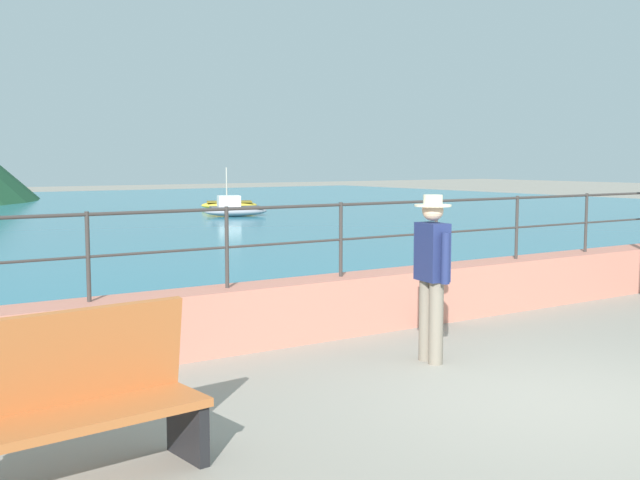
{
  "coord_description": "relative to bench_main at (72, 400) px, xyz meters",
  "views": [
    {
      "loc": [
        -5.45,
        -4.49,
        2.1
      ],
      "look_at": [
        0.03,
        3.7,
        1.1
      ],
      "focal_mm": 44.14,
      "sensor_mm": 36.0,
      "label": 1
    }
  ],
  "objects": [
    {
      "name": "railing",
      "position": [
        4.03,
        2.68,
        0.76
      ],
      "size": [
        18.44,
        0.04,
        0.9
      ],
      "color": "#383330",
      "rests_on": "promenade_wall"
    },
    {
      "name": "ground_plane",
      "position": [
        4.03,
        -0.52,
        -0.56
      ],
      "size": [
        120.0,
        120.0,
        0.0
      ],
      "primitive_type": "plane",
      "color": "gray"
    },
    {
      "name": "boat_3",
      "position": [
        11.96,
        20.6,
        -0.23
      ],
      "size": [
        2.47,
        1.61,
        0.76
      ],
      "color": "gray",
      "rests_on": "lake_water"
    },
    {
      "name": "person_walking",
      "position": [
        4.02,
        1.04,
        0.42
      ],
      "size": [
        0.38,
        0.57,
        1.75
      ],
      "color": "slate",
      "rests_on": "ground"
    },
    {
      "name": "boat_0",
      "position": [
        13.6,
        24.2,
        -0.3
      ],
      "size": [
        2.47,
        1.75,
        1.75
      ],
      "color": "gold",
      "rests_on": "lake_water"
    },
    {
      "name": "promenade_wall",
      "position": [
        4.03,
        2.68,
        -0.21
      ],
      "size": [
        20.0,
        0.56,
        0.7
      ],
      "primitive_type": "cube",
      "color": "tan",
      "rests_on": "ground"
    },
    {
      "name": "bench_main",
      "position": [
        0.0,
        0.0,
        0.0
      ],
      "size": [
        1.74,
        0.71,
        1.13
      ],
      "color": "#B76633",
      "rests_on": "ground"
    }
  ]
}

